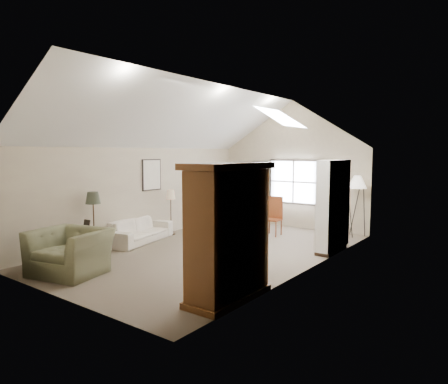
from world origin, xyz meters
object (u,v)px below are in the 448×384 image
Objects in this scene: armchair_near at (70,252)px; side_table at (87,243)px; armchair_far at (232,221)px; coffee_table at (229,239)px; side_chair at (273,216)px; sofa at (139,230)px; armoire at (228,232)px.

side_table is (-1.09, 1.12, -0.17)m from armchair_near.
armchair_near is 4.76m from armchair_far.
armchair_far is at bearing 122.42° from coffee_table.
coffee_table is 0.83× the size of side_chair.
side_table is at bearing 166.04° from sofa.
sofa is (-4.38, 1.97, -0.79)m from armoire.
armoire is 1.04× the size of sofa.
side_table is (-2.34, -2.47, 0.03)m from coffee_table.
side_table is at bearing 175.12° from armoire.
sofa is 2.13× the size of armchair_far.
side_chair is at bearing 61.27° from side_table.
armchair_far is at bearing 124.77° from armoire.
armchair_near is 1.21× the size of side_chair.
side_chair is (2.44, 2.84, 0.25)m from sofa.
side_chair reaches higher than side_table.
side_chair is at bearing -117.19° from armchair_far.
armchair_near is 5.72m from side_chair.
armchair_far is at bearing -139.70° from side_chair.
armchair_far reaches higher than sofa.
side_table is 0.48× the size of side_chair.
coffee_table is 2.00m from side_chair.
side_chair is (0.10, 1.98, 0.32)m from coffee_table.
armchair_far is 1.88× the size of side_table.
armoire is at bearing -72.95° from side_chair.
armoire is 4.87m from sofa.
sofa is 2.29× the size of coffee_table.
armoire is 1.98× the size of side_chair.
sofa is at bearing 90.00° from side_table.
side_table is (0.00, -1.60, -0.04)m from sofa.
side_chair is at bearing 111.97° from armoire.
armoire is 5.22m from side_chair.
side_chair is (1.35, 5.56, 0.12)m from armchair_near.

